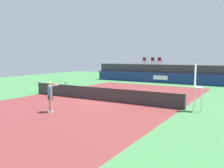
% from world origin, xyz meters
% --- Properties ---
extents(ground_plane, '(48.00, 48.00, 0.00)m').
position_xyz_m(ground_plane, '(0.00, 3.00, 0.00)').
color(ground_plane, '#3D7A42').
extents(court_inner, '(12.00, 22.00, 0.00)m').
position_xyz_m(court_inner, '(0.00, 0.00, 0.00)').
color(court_inner, maroon).
rests_on(court_inner, ground).
extents(sponsor_wall, '(18.00, 0.22, 1.20)m').
position_xyz_m(sponsor_wall, '(-0.00, 13.50, 0.60)').
color(sponsor_wall, navy).
rests_on(sponsor_wall, ground).
extents(spectator_platform, '(18.00, 2.80, 2.20)m').
position_xyz_m(spectator_platform, '(0.00, 15.30, 1.10)').
color(spectator_platform, '#38383D').
rests_on(spectator_platform, ground).
extents(spectator_chair_far_left, '(0.46, 0.46, 0.89)m').
position_xyz_m(spectator_chair_far_left, '(-2.94, 15.13, 2.69)').
color(spectator_chair_far_left, '#561919').
rests_on(spectator_chair_far_left, spectator_platform).
extents(spectator_chair_left, '(0.44, 0.44, 0.89)m').
position_xyz_m(spectator_chair_left, '(-1.92, 15.47, 2.69)').
color(spectator_chair_left, '#561919').
rests_on(spectator_chair_left, spectator_platform).
extents(spectator_chair_center, '(0.48, 0.48, 0.89)m').
position_xyz_m(spectator_chair_center, '(-0.83, 14.95, 2.69)').
color(spectator_chair_center, '#561919').
rests_on(spectator_chair_center, spectator_platform).
extents(umpire_chair, '(0.45, 0.45, 2.76)m').
position_xyz_m(umpire_chair, '(6.82, -0.00, 1.59)').
color(umpire_chair, white).
rests_on(umpire_chair, ground).
extents(tennis_net, '(12.40, 0.02, 0.95)m').
position_xyz_m(tennis_net, '(0.00, 0.00, 0.47)').
color(tennis_net, '#2D2D2D').
rests_on(tennis_net, ground).
extents(net_post_near, '(0.10, 0.10, 1.00)m').
position_xyz_m(net_post_near, '(-6.20, 0.00, 0.50)').
color(net_post_near, '#4C4C51').
rests_on(net_post_near, ground).
extents(net_post_far, '(0.10, 0.10, 1.00)m').
position_xyz_m(net_post_far, '(6.20, 0.00, 0.50)').
color(net_post_far, '#4C4C51').
rests_on(net_post_far, ground).
extents(tennis_player, '(0.73, 1.25, 1.77)m').
position_xyz_m(tennis_player, '(-0.25, -4.51, 0.96)').
color(tennis_player, white).
rests_on(tennis_player, court_inner).
extents(tennis_ball, '(0.07, 0.07, 0.07)m').
position_xyz_m(tennis_ball, '(0.44, 2.97, 0.04)').
color(tennis_ball, '#D8EA33').
rests_on(tennis_ball, court_inner).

